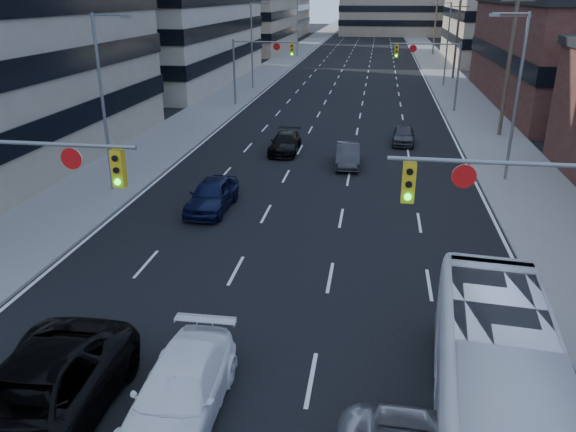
{
  "coord_description": "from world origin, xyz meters",
  "views": [
    {
      "loc": [
        3.13,
        -6.55,
        9.84
      ],
      "look_at": [
        0.14,
        12.44,
        2.2
      ],
      "focal_mm": 35.0,
      "sensor_mm": 36.0,
      "label": 1
    }
  ],
  "objects_px": {
    "white_van": "(180,392)",
    "transit_bus": "(502,415)",
    "sedan_blue": "(212,195)",
    "black_pickup": "(32,404)"
  },
  "relations": [
    {
      "from": "black_pickup",
      "to": "sedan_blue",
      "type": "xyz_separation_m",
      "value": [
        -0.07,
        15.25,
        -0.15
      ]
    },
    {
      "from": "white_van",
      "to": "sedan_blue",
      "type": "relative_size",
      "value": 1.12
    },
    {
      "from": "sedan_blue",
      "to": "black_pickup",
      "type": "bearing_deg",
      "value": -88.43
    },
    {
      "from": "white_van",
      "to": "transit_bus",
      "type": "height_order",
      "value": "transit_bus"
    },
    {
      "from": "sedan_blue",
      "to": "transit_bus",
      "type": "bearing_deg",
      "value": -52.74
    },
    {
      "from": "transit_bus",
      "to": "sedan_blue",
      "type": "height_order",
      "value": "transit_bus"
    },
    {
      "from": "white_van",
      "to": "transit_bus",
      "type": "xyz_separation_m",
      "value": [
        7.37,
        -0.57,
        0.81
      ]
    },
    {
      "from": "black_pickup",
      "to": "transit_bus",
      "type": "xyz_separation_m",
      "value": [
        10.57,
        0.58,
        0.62
      ]
    },
    {
      "from": "transit_bus",
      "to": "white_van",
      "type": "bearing_deg",
      "value": -179.3
    },
    {
      "from": "black_pickup",
      "to": "white_van",
      "type": "relative_size",
      "value": 1.31
    }
  ]
}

